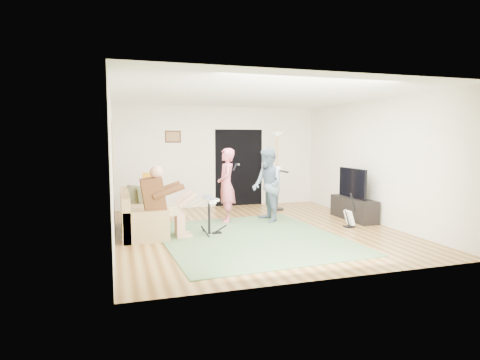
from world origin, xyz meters
name	(u,v)px	position (x,y,z in m)	size (l,w,h in m)	color
floor	(256,230)	(0.00, 0.00, 0.00)	(6.00, 6.00, 0.00)	brown
walls	(256,164)	(0.00, 0.00, 1.35)	(5.50, 6.00, 2.70)	white
ceiling	(256,95)	(0.00, 0.00, 2.70)	(6.00, 6.00, 0.00)	white
window_blinds	(112,155)	(-2.74, 0.20, 1.55)	(2.05, 2.05, 0.00)	#915F2C
doorway	(239,168)	(0.55, 2.99, 1.05)	(2.10, 2.10, 0.00)	black
picture_frame	(173,137)	(-1.25, 2.99, 1.90)	(0.42, 0.03, 0.32)	#3F2314
area_rug	(251,238)	(-0.32, -0.61, 0.01)	(3.21, 3.71, 0.02)	#476940
sofa	(139,219)	(-2.29, 0.53, 0.27)	(0.82, 2.00, 0.81)	#A48452
drummer	(163,210)	(-1.87, -0.12, 0.53)	(0.89, 0.50, 1.37)	#593219
drum_kit	(209,218)	(-1.00, -0.12, 0.33)	(0.41, 0.73, 0.75)	black
singer	(226,185)	(-0.37, 0.93, 0.82)	(0.60, 0.39, 1.64)	#D25B70
microphone	(235,167)	(-0.17, 0.93, 1.23)	(0.06, 0.06, 0.24)	black
guitarist	(268,185)	(0.52, 0.69, 0.82)	(0.80, 0.62, 1.65)	slate
guitar_held	(276,172)	(0.72, 0.69, 1.12)	(0.12, 0.60, 0.26)	white
guitar_spare	(349,218)	(1.95, -0.35, 0.21)	(0.26, 0.23, 0.72)	black
torchiere_lamp	(277,157)	(1.29, 2.02, 1.38)	(0.36, 0.36, 2.02)	black
dining_chair	(152,203)	(-1.93, 1.64, 0.38)	(0.49, 0.52, 1.07)	beige
tv_cabinet	(354,209)	(2.50, 0.34, 0.25)	(0.40, 1.40, 0.50)	black
television	(353,183)	(2.45, 0.34, 0.85)	(0.06, 1.02, 0.67)	black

